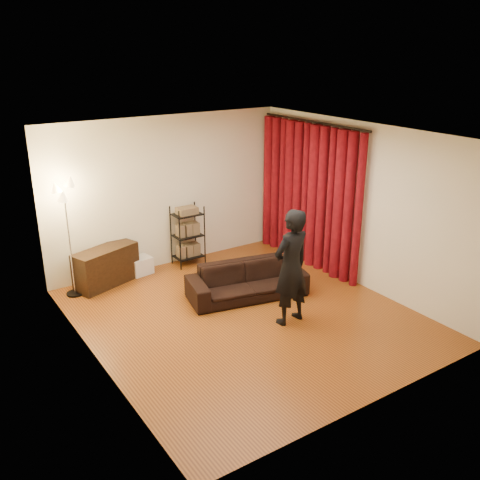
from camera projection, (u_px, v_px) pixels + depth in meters
floor at (245, 316)px, 8.00m from camera, size 5.00×5.00×0.00m
ceiling at (246, 135)px, 7.07m from camera, size 5.00×5.00×0.00m
wall_back at (167, 192)px, 9.49m from camera, size 5.00×0.00×5.00m
wall_front at (380, 297)px, 5.58m from camera, size 5.00×0.00×5.00m
wall_left at (90, 265)px, 6.37m from camera, size 0.00×5.00×5.00m
wall_right at (360, 206)px, 8.70m from camera, size 0.00×5.00×5.00m
curtain_rod at (313, 122)px, 9.10m from camera, size 0.04×2.65×0.04m
curtain at (309, 196)px, 9.54m from camera, size 0.22×2.65×2.55m
sofa at (247, 281)px, 8.53m from camera, size 2.00×1.12×0.55m
person at (291, 267)px, 7.56m from camera, size 0.67×0.49×1.72m
media_cabinet at (106, 266)px, 8.95m from camera, size 1.18×0.76×0.65m
storage_boxes at (141, 266)px, 9.41m from camera, size 0.41×0.35×0.31m
wire_shelf at (188, 235)px, 9.71m from camera, size 0.51×0.36×1.11m
floor_lamp at (69, 240)px, 8.37m from camera, size 0.36×0.36×1.88m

